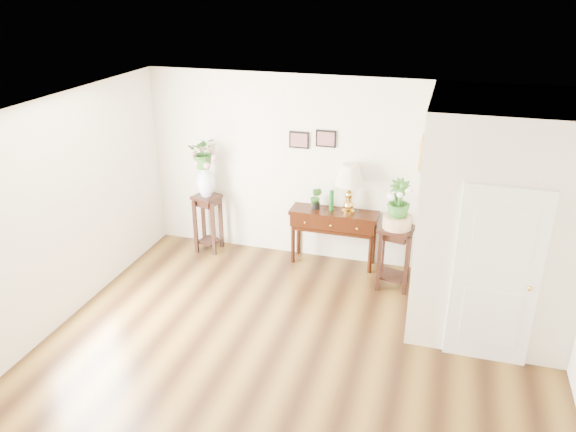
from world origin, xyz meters
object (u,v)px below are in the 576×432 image
at_px(console_table, 333,237).
at_px(table_lamp, 349,190).
at_px(plant_stand_b, 394,257).
at_px(plant_stand_a, 208,223).

relative_size(console_table, table_lamp, 1.75).
distance_m(console_table, plant_stand_b, 1.05).
bearing_deg(plant_stand_b, plant_stand_a, 173.88).
xyz_separation_m(table_lamp, plant_stand_b, (0.75, -0.44, -0.76)).
distance_m(console_table, table_lamp, 0.81).
distance_m(plant_stand_a, plant_stand_b, 2.97).
bearing_deg(plant_stand_a, table_lamp, 3.17).
bearing_deg(plant_stand_a, console_table, 3.50).
bearing_deg(plant_stand_b, console_table, 155.43).
xyz_separation_m(table_lamp, plant_stand_a, (-2.20, -0.12, -0.75)).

